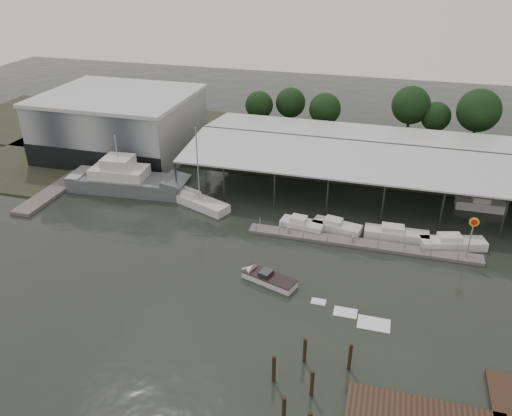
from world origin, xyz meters
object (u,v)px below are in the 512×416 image
(grey_trawler, at_px, (128,180))
(speedboat_underway, at_px, (265,277))
(shell_fuel_sign, at_px, (472,230))
(white_sailboat, at_px, (196,201))

(grey_trawler, xyz_separation_m, speedboat_underway, (25.34, -16.53, -1.19))
(shell_fuel_sign, xyz_separation_m, grey_trawler, (-46.75, 6.35, -2.35))
(shell_fuel_sign, distance_m, white_sailboat, 35.69)
(grey_trawler, height_order, speedboat_underway, grey_trawler)
(speedboat_underway, bearing_deg, shell_fuel_sign, -135.89)
(shell_fuel_sign, distance_m, grey_trawler, 47.24)
(shell_fuel_sign, relative_size, speedboat_underway, 0.32)
(white_sailboat, bearing_deg, speedboat_underway, -23.85)
(grey_trawler, relative_size, white_sailboat, 1.55)
(white_sailboat, height_order, speedboat_underway, white_sailboat)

